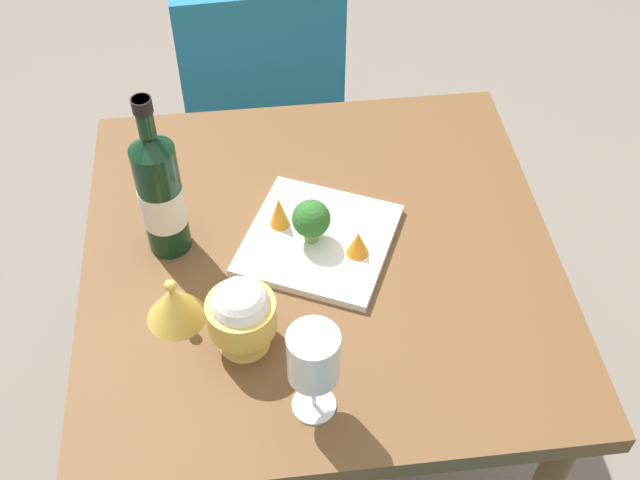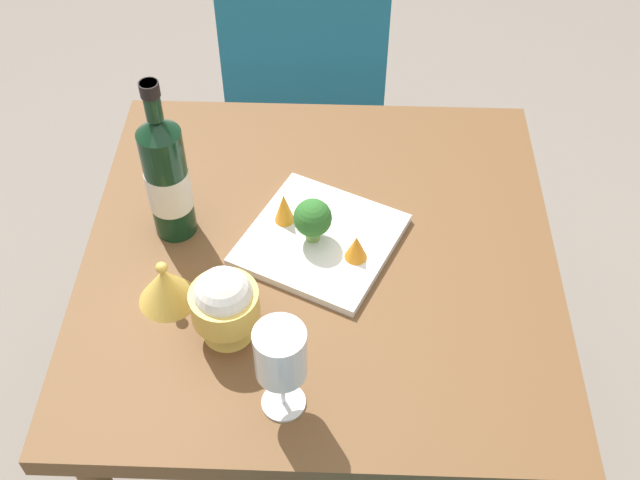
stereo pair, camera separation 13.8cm
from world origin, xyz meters
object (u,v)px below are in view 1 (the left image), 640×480
Objects in this scene: wine_glass at (313,358)px; serving_plate at (318,240)px; rice_bowl_lid at (174,303)px; rice_bowl at (241,314)px; carrot_garnish_left at (279,212)px; wine_bottle at (160,193)px; carrot_garnish_right at (358,243)px; broccoli_floret at (311,220)px; chair_by_wall at (262,90)px.

wine_glass reaches higher than serving_plate.
rice_bowl is at bearing -30.06° from rice_bowl_lid.
carrot_garnish_left is (-0.02, 0.37, -0.08)m from wine_glass.
wine_bottle is 6.48× the size of carrot_garnish_right.
carrot_garnish_right is at bearing -28.74° from broccoli_floret.
wine_glass is 0.33m from broccoli_floret.
chair_by_wall is 0.76m from serving_plate.
chair_by_wall is 0.82m from carrot_garnish_right.
wine_glass is (0.22, -0.36, 0.00)m from wine_bottle.
broccoli_floret is at bearing 84.53° from wine_glass.
serving_plate is 5.31× the size of carrot_garnish_left.
wine_glass reaches higher than carrot_garnish_left.
wine_bottle is 0.26m from broccoli_floret.
broccoli_floret is at bearing -165.81° from serving_plate.
chair_by_wall is at bearing 89.96° from carrot_garnish_left.
rice_bowl is 0.26m from carrot_garnish_right.
carrot_garnish_left is at bearing 93.42° from wine_glass.
serving_plate is at bearing -87.80° from chair_by_wall.
wine_glass reaches higher than rice_bowl.
broccoli_floret is 1.37× the size of carrot_garnish_left.
rice_bowl is at bearing -125.23° from serving_plate.
rice_bowl is (0.12, -0.23, -0.05)m from wine_bottle.
chair_by_wall is at bearing 99.52° from carrot_garnish_right.
rice_bowl is (-0.10, 0.13, -0.05)m from wine_glass.
rice_bowl_lid is at bearing -163.65° from carrot_garnish_right.
chair_by_wall is 1.11m from wine_glass.
carrot_garnish_right is (0.11, 0.28, -0.09)m from wine_glass.
wine_glass reaches higher than rice_bowl_lid.
broccoli_floret reaches higher than serving_plate.
chair_by_wall reaches higher than serving_plate.
rice_bowl_lid is 0.26m from carrot_garnish_left.
rice_bowl is 0.25m from carrot_garnish_left.
carrot_garnish_right is at bearing 69.23° from wine_glass.
serving_plate is at bearing 54.77° from rice_bowl.
carrot_garnish_left is at bearing 3.60° from wine_bottle.
chair_by_wall is 9.91× the size of broccoli_floret.
wine_bottle reaches higher than carrot_garnish_right.
serving_plate is (0.26, -0.03, -0.12)m from wine_bottle.
serving_plate is (0.06, -0.73, 0.21)m from chair_by_wall.
rice_bowl is at bearing -97.61° from chair_by_wall.
rice_bowl reaches higher than carrot_garnish_left.
carrot_garnish_right is at bearing 16.35° from rice_bowl_lid.
broccoli_floret is (0.03, 0.33, -0.06)m from wine_glass.
chair_by_wall is 0.80m from wine_bottle.
chair_by_wall is 2.61× the size of wine_bottle.
rice_bowl is 0.24m from broccoli_floret.
carrot_garnish_right is at bearing -33.18° from carrot_garnish_left.
rice_bowl_lid is (-0.19, -0.87, 0.24)m from chair_by_wall.
wine_glass is 0.17m from rice_bowl.
wine_bottle is 2.29× the size of rice_bowl.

